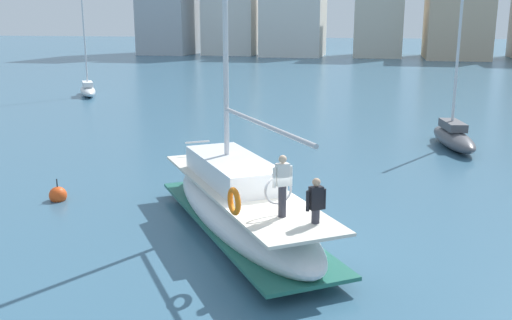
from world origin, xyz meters
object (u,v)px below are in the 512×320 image
at_px(moored_sloop_near, 88,89).
at_px(mooring_buoy, 58,195).
at_px(moored_catamaran, 453,136).
at_px(main_sailboat, 240,204).

xyz_separation_m(moored_sloop_near, mooring_buoy, (13.45, -26.56, -0.38)).
height_order(moored_catamaran, mooring_buoy, moored_catamaran).
xyz_separation_m(main_sailboat, moored_sloop_near, (-20.55, 28.23, -0.33)).
xyz_separation_m(main_sailboat, moored_catamaran, (7.46, 13.94, -0.33)).
xyz_separation_m(moored_sloop_near, moored_catamaran, (28.01, -14.29, 0.01)).
bearing_deg(mooring_buoy, moored_catamaran, 40.11).
xyz_separation_m(moored_catamaran, mooring_buoy, (-14.56, -12.27, -0.38)).
height_order(main_sailboat, moored_catamaran, main_sailboat).
bearing_deg(main_sailboat, moored_sloop_near, 126.05).
height_order(moored_sloop_near, moored_catamaran, moored_sloop_near).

